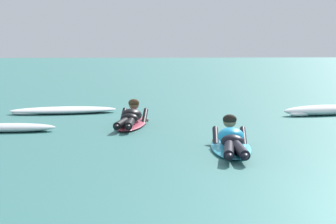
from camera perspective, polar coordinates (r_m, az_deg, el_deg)
ground_plane at (r=16.39m, az=8.14°, el=0.07°), size 120.00×120.00×0.00m
surfer_near at (r=10.33m, az=5.31°, el=-2.49°), size 0.87×2.75×0.53m
surfer_far at (r=13.33m, az=-3.12°, el=-0.61°), size 0.90×2.61×0.54m
whitewater_mid_left at (r=12.78m, az=-13.18°, el=-1.30°), size 1.72×0.56×0.16m
whitewater_mid_right at (r=15.76m, az=12.90°, el=0.14°), size 2.12×1.14×0.23m
whitewater_back at (r=15.88m, az=-8.70°, el=0.14°), size 2.54×1.19×0.15m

